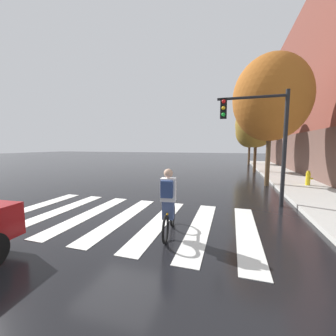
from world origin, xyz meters
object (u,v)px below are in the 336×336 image
object	(u,v)px
street_tree_near	(271,98)
street_tree_mid	(256,124)
cyclist	(169,203)
street_tree_far	(250,132)
traffic_light_near	(260,129)
fire_hydrant	(308,178)

from	to	relation	value
street_tree_near	street_tree_mid	bearing A→B (deg)	90.50
cyclist	street_tree_far	distance (m)	21.74
traffic_light_near	fire_hydrant	bearing A→B (deg)	55.03
fire_hydrant	street_tree_near	xyz separation A→B (m)	(-2.00, -0.00, 4.24)
cyclist	street_tree_far	size ratio (longest dim) A/B	0.30
street_tree_mid	street_tree_far	xyz separation A→B (m)	(0.11, 7.40, -0.14)
street_tree_near	street_tree_far	world-z (taller)	street_tree_near
cyclist	traffic_light_near	bearing A→B (deg)	55.78
traffic_light_near	street_tree_near	bearing A→B (deg)	77.25
street_tree_near	street_tree_mid	size ratio (longest dim) A/B	1.20
cyclist	traffic_light_near	world-z (taller)	traffic_light_near
street_tree_near	street_tree_far	xyz separation A→B (m)	(0.06, 13.45, -0.92)
street_tree_near	street_tree_far	bearing A→B (deg)	89.76
cyclist	street_tree_far	world-z (taller)	street_tree_far
traffic_light_near	street_tree_near	xyz separation A→B (m)	(0.96, 4.22, 1.91)
traffic_light_near	street_tree_far	bearing A→B (deg)	86.73
traffic_light_near	street_tree_far	xyz separation A→B (m)	(1.01, 17.67, 0.98)
traffic_light_near	street_tree_mid	bearing A→B (deg)	84.97
fire_hydrant	street_tree_mid	distance (m)	7.25
traffic_light_near	street_tree_mid	xyz separation A→B (m)	(0.90, 10.26, 1.12)
street_tree_mid	traffic_light_near	bearing A→B (deg)	-95.03
cyclist	street_tree_mid	size ratio (longest dim) A/B	0.29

